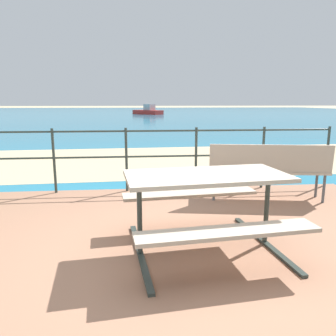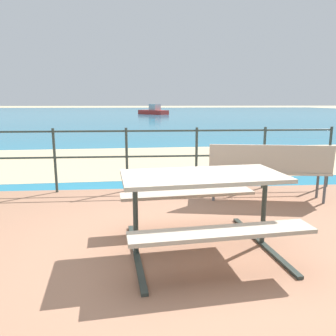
% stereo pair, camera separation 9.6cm
% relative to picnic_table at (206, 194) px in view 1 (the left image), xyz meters
% --- Properties ---
extents(ground_plane, '(240.00, 240.00, 0.00)m').
position_rel_picnic_table_xyz_m(ground_plane, '(-0.26, -0.13, -0.66)').
color(ground_plane, tan).
extents(patio_paving, '(6.40, 5.20, 0.06)m').
position_rel_picnic_table_xyz_m(patio_paving, '(-0.26, -0.13, -0.63)').
color(patio_paving, '#996B51').
rests_on(patio_paving, ground).
extents(sea_water, '(90.00, 90.00, 0.01)m').
position_rel_picnic_table_xyz_m(sea_water, '(-0.26, 39.87, -0.65)').
color(sea_water, teal).
rests_on(sea_water, ground).
extents(beach_strip, '(54.16, 7.10, 0.01)m').
position_rel_picnic_table_xyz_m(beach_strip, '(-0.26, 5.63, -0.65)').
color(beach_strip, tan).
rests_on(beach_strip, ground).
extents(picnic_table, '(1.73, 1.61, 0.80)m').
position_rel_picnic_table_xyz_m(picnic_table, '(0.00, 0.00, 0.00)').
color(picnic_table, tan).
rests_on(picnic_table, patio_paving).
extents(park_bench, '(1.84, 0.71, 0.88)m').
position_rel_picnic_table_xyz_m(park_bench, '(1.31, 1.61, -0.06)').
color(park_bench, tan).
rests_on(park_bench, patio_paving).
extents(railing_fence, '(5.94, 0.04, 1.07)m').
position_rel_picnic_table_xyz_m(railing_fence, '(-0.26, 2.35, 0.07)').
color(railing_fence, '#2D3833').
rests_on(railing_fence, patio_paving).
extents(boat_near, '(3.78, 4.27, 1.24)m').
position_rel_picnic_table_xyz_m(boat_near, '(0.78, 38.21, -0.26)').
color(boat_near, red).
rests_on(boat_near, sea_water).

